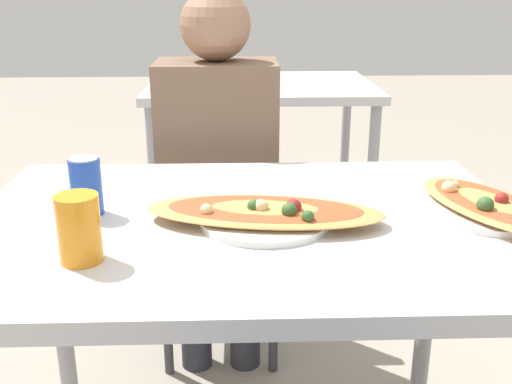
{
  "coord_description": "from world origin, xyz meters",
  "views": [
    {
      "loc": [
        -0.02,
        -1.17,
        1.21
      ],
      "look_at": [
        0.02,
        -0.01,
        0.8
      ],
      "focal_mm": 42.0,
      "sensor_mm": 36.0,
      "label": 1
    }
  ],
  "objects_px": {
    "chair_far_seated": "(220,210)",
    "pizza_second": "(487,205)",
    "soda_can": "(86,186)",
    "drink_glass": "(79,229)",
    "person_seated": "(218,155)",
    "pizza_main": "(265,213)",
    "dining_table": "(248,251)"
  },
  "relations": [
    {
      "from": "chair_far_seated",
      "to": "soda_can",
      "type": "xyz_separation_m",
      "value": [
        -0.26,
        -0.7,
        0.33
      ]
    },
    {
      "from": "dining_table",
      "to": "pizza_second",
      "type": "distance_m",
      "value": 0.52
    },
    {
      "from": "person_seated",
      "to": "pizza_main",
      "type": "bearing_deg",
      "value": 100.07
    },
    {
      "from": "dining_table",
      "to": "pizza_main",
      "type": "height_order",
      "value": "pizza_main"
    },
    {
      "from": "person_seated",
      "to": "soda_can",
      "type": "xyz_separation_m",
      "value": [
        -0.26,
        -0.59,
        0.1
      ]
    },
    {
      "from": "person_seated",
      "to": "drink_glass",
      "type": "xyz_separation_m",
      "value": [
        -0.22,
        -0.82,
        0.1
      ]
    },
    {
      "from": "pizza_main",
      "to": "chair_far_seated",
      "type": "bearing_deg",
      "value": 98.64
    },
    {
      "from": "chair_far_seated",
      "to": "pizza_second",
      "type": "height_order",
      "value": "chair_far_seated"
    },
    {
      "from": "person_seated",
      "to": "pizza_main",
      "type": "relative_size",
      "value": 2.32
    },
    {
      "from": "chair_far_seated",
      "to": "pizza_second",
      "type": "xyz_separation_m",
      "value": [
        0.59,
        -0.73,
        0.28
      ]
    },
    {
      "from": "chair_far_seated",
      "to": "soda_can",
      "type": "height_order",
      "value": "soda_can"
    },
    {
      "from": "person_seated",
      "to": "pizza_main",
      "type": "xyz_separation_m",
      "value": [
        0.12,
        -0.65,
        0.06
      ]
    },
    {
      "from": "pizza_second",
      "to": "person_seated",
      "type": "bearing_deg",
      "value": 133.77
    },
    {
      "from": "drink_glass",
      "to": "pizza_second",
      "type": "height_order",
      "value": "drink_glass"
    },
    {
      "from": "chair_far_seated",
      "to": "pizza_main",
      "type": "xyz_separation_m",
      "value": [
        0.12,
        -0.76,
        0.28
      ]
    },
    {
      "from": "drink_glass",
      "to": "pizza_main",
      "type": "bearing_deg",
      "value": 26.6
    },
    {
      "from": "dining_table",
      "to": "drink_glass",
      "type": "distance_m",
      "value": 0.38
    },
    {
      "from": "dining_table",
      "to": "pizza_main",
      "type": "bearing_deg",
      "value": -37.27
    },
    {
      "from": "dining_table",
      "to": "chair_far_seated",
      "type": "height_order",
      "value": "chair_far_seated"
    },
    {
      "from": "chair_far_seated",
      "to": "drink_glass",
      "type": "height_order",
      "value": "drink_glass"
    },
    {
      "from": "dining_table",
      "to": "chair_far_seated",
      "type": "distance_m",
      "value": 0.76
    },
    {
      "from": "dining_table",
      "to": "soda_can",
      "type": "bearing_deg",
      "value": 174.42
    },
    {
      "from": "pizza_main",
      "to": "pizza_second",
      "type": "bearing_deg",
      "value": 3.71
    },
    {
      "from": "dining_table",
      "to": "pizza_main",
      "type": "distance_m",
      "value": 0.11
    },
    {
      "from": "dining_table",
      "to": "drink_glass",
      "type": "bearing_deg",
      "value": -146.84
    },
    {
      "from": "soda_can",
      "to": "pizza_second",
      "type": "relative_size",
      "value": 0.3
    },
    {
      "from": "person_seated",
      "to": "soda_can",
      "type": "distance_m",
      "value": 0.65
    },
    {
      "from": "soda_can",
      "to": "drink_glass",
      "type": "height_order",
      "value": "soda_can"
    },
    {
      "from": "drink_glass",
      "to": "pizza_second",
      "type": "xyz_separation_m",
      "value": [
        0.81,
        0.2,
        -0.04
      ]
    },
    {
      "from": "pizza_second",
      "to": "dining_table",
      "type": "bearing_deg",
      "value": -179.63
    },
    {
      "from": "soda_can",
      "to": "pizza_second",
      "type": "xyz_separation_m",
      "value": [
        0.85,
        -0.03,
        -0.04
      ]
    },
    {
      "from": "person_seated",
      "to": "pizza_main",
      "type": "distance_m",
      "value": 0.66
    }
  ]
}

